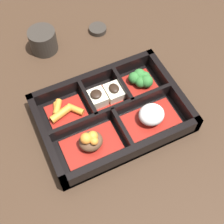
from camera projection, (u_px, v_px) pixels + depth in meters
ground_plane at (112, 118)px, 0.67m from camera, size 3.00×3.00×0.00m
bento_base at (112, 117)px, 0.66m from camera, size 0.30×0.21×0.01m
bento_rim at (112, 112)px, 0.65m from camera, size 0.30×0.21×0.04m
bowl_rice at (151, 116)px, 0.64m from camera, size 0.11×0.07×0.04m
bowl_stew at (91, 142)px, 0.60m from camera, size 0.11×0.07×0.05m
bowl_greens at (141, 80)px, 0.69m from camera, size 0.07×0.07×0.03m
bowl_tofu at (105, 96)px, 0.67m from camera, size 0.08×0.07×0.04m
bowl_carrots at (65, 112)px, 0.65m from camera, size 0.08×0.07×0.02m
tea_cup at (43, 40)px, 0.74m from camera, size 0.07×0.07×0.06m
sauce_dish at (98, 29)px, 0.80m from camera, size 0.04×0.04×0.01m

